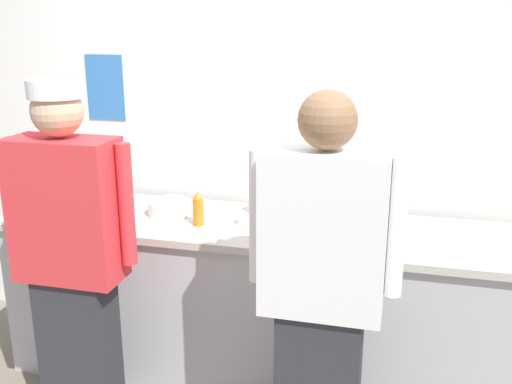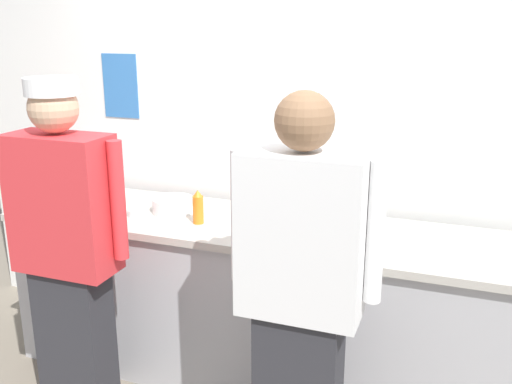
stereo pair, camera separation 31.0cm
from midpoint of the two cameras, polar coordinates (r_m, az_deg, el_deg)
The scene contains 12 objects.
wall_back at distance 3.49m, azimuth 4.78°, elevation 5.23°, with size 4.36×0.11×2.62m.
prep_counter at distance 3.32m, azimuth 2.12°, elevation -10.75°, with size 2.78×0.71×0.94m.
chef_near_left at distance 2.87m, azimuth -15.29°, elevation -5.52°, with size 0.63×0.24×1.75m.
chef_center at distance 2.38m, azimuth 8.22°, elevation -10.05°, with size 0.63×0.24×1.75m.
plate_stack_front at distance 3.32m, azimuth -5.61°, elevation -1.33°, with size 0.24×0.24×0.08m.
mixing_bowl_steel at distance 2.96m, azimuth 9.66°, elevation -3.11°, with size 0.34×0.34×0.14m, color #B7BABF.
sheet_tray at distance 3.02m, azimuth 18.65°, elevation -4.53°, with size 0.46×0.33×0.02m, color #B7BABF.
squeeze_bottle_primary at distance 3.11m, azimuth -2.93°, elevation -1.58°, with size 0.06×0.06×0.19m.
ramekin_yellow_sauce at distance 3.13m, azimuth 1.84°, elevation -2.77°, with size 0.11×0.11×0.04m.
ramekin_green_sauce at distance 3.29m, azimuth -9.08°, elevation -2.00°, with size 0.11×0.11×0.04m.
deli_cup at distance 3.30m, azimuth 2.93°, elevation -1.31°, with size 0.09×0.09×0.09m, color white.
chefs_knife at distance 3.56m, azimuth -15.15°, elevation -1.18°, with size 0.27×0.03×0.02m.
Camera 2 is at (1.06, -2.39, 1.98)m, focal length 40.35 mm.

